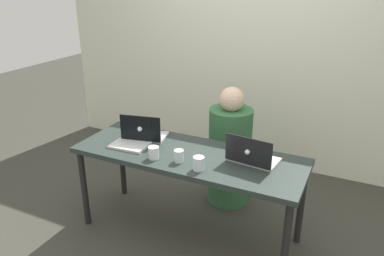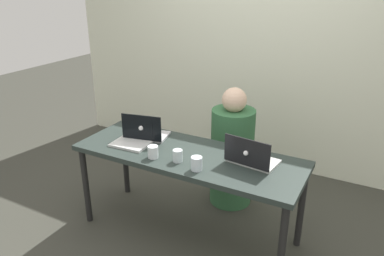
{
  "view_description": "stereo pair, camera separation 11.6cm",
  "coord_description": "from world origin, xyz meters",
  "px_view_note": "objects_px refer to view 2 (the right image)",
  "views": [
    {
      "loc": [
        1.11,
        -2.25,
        1.93
      ],
      "look_at": [
        0.0,
        0.06,
        0.89
      ],
      "focal_mm": 35.0,
      "sensor_mm": 36.0,
      "label": 1
    },
    {
      "loc": [
        1.22,
        -2.2,
        1.93
      ],
      "look_at": [
        0.0,
        0.06,
        0.89
      ],
      "focal_mm": 35.0,
      "sensor_mm": 36.0,
      "label": 2
    }
  ],
  "objects_px": {
    "laptop_front_left": "(133,138)",
    "water_glass_left": "(153,153)",
    "laptop_back_right": "(251,158)",
    "person_at_center": "(232,153)",
    "laptop_back_left": "(146,132)",
    "water_glass_center": "(177,156)",
    "water_glass_right": "(197,164)"
  },
  "relations": [
    {
      "from": "water_glass_right",
      "to": "laptop_back_right",
      "type": "bearing_deg",
      "value": 41.41
    },
    {
      "from": "person_at_center",
      "to": "laptop_back_left",
      "type": "relative_size",
      "value": 2.92
    },
    {
      "from": "laptop_back_left",
      "to": "person_at_center",
      "type": "bearing_deg",
      "value": -149.14
    },
    {
      "from": "laptop_back_right",
      "to": "water_glass_left",
      "type": "bearing_deg",
      "value": 27.13
    },
    {
      "from": "laptop_front_left",
      "to": "water_glass_center",
      "type": "bearing_deg",
      "value": -15.74
    },
    {
      "from": "laptop_back_right",
      "to": "water_glass_center",
      "type": "bearing_deg",
      "value": 30.85
    },
    {
      "from": "laptop_back_right",
      "to": "water_glass_left",
      "type": "xyz_separation_m",
      "value": [
        -0.66,
        -0.24,
        -0.01
      ]
    },
    {
      "from": "laptop_front_left",
      "to": "water_glass_center",
      "type": "height_order",
      "value": "laptop_front_left"
    },
    {
      "from": "laptop_front_left",
      "to": "water_glass_left",
      "type": "height_order",
      "value": "laptop_front_left"
    },
    {
      "from": "person_at_center",
      "to": "water_glass_left",
      "type": "relative_size",
      "value": 11.85
    },
    {
      "from": "person_at_center",
      "to": "laptop_back_left",
      "type": "height_order",
      "value": "person_at_center"
    },
    {
      "from": "water_glass_center",
      "to": "laptop_back_right",
      "type": "bearing_deg",
      "value": 24.16
    },
    {
      "from": "water_glass_left",
      "to": "water_glass_center",
      "type": "distance_m",
      "value": 0.19
    },
    {
      "from": "person_at_center",
      "to": "water_glass_center",
      "type": "relative_size",
      "value": 12.15
    },
    {
      "from": "person_at_center",
      "to": "water_glass_right",
      "type": "relative_size",
      "value": 11.28
    },
    {
      "from": "laptop_back_right",
      "to": "water_glass_right",
      "type": "bearing_deg",
      "value": 48.1
    },
    {
      "from": "person_at_center",
      "to": "water_glass_center",
      "type": "height_order",
      "value": "person_at_center"
    },
    {
      "from": "laptop_back_left",
      "to": "water_glass_right",
      "type": "height_order",
      "value": "laptop_back_left"
    },
    {
      "from": "water_glass_center",
      "to": "water_glass_right",
      "type": "height_order",
      "value": "water_glass_right"
    },
    {
      "from": "person_at_center",
      "to": "water_glass_left",
      "type": "xyz_separation_m",
      "value": [
        -0.3,
        -0.78,
        0.27
      ]
    },
    {
      "from": "water_glass_left",
      "to": "water_glass_right",
      "type": "distance_m",
      "value": 0.36
    },
    {
      "from": "laptop_front_left",
      "to": "water_glass_center",
      "type": "distance_m",
      "value": 0.48
    },
    {
      "from": "water_glass_left",
      "to": "laptop_back_left",
      "type": "bearing_deg",
      "value": 133.2
    },
    {
      "from": "person_at_center",
      "to": "laptop_front_left",
      "type": "distance_m",
      "value": 0.91
    },
    {
      "from": "laptop_back_left",
      "to": "water_glass_center",
      "type": "distance_m",
      "value": 0.5
    },
    {
      "from": "water_glass_center",
      "to": "water_glass_right",
      "type": "xyz_separation_m",
      "value": [
        0.18,
        -0.05,
        0.0
      ]
    },
    {
      "from": "water_glass_left",
      "to": "water_glass_center",
      "type": "xyz_separation_m",
      "value": [
        0.18,
        0.03,
        -0.0
      ]
    },
    {
      "from": "person_at_center",
      "to": "water_glass_left",
      "type": "bearing_deg",
      "value": 76.79
    },
    {
      "from": "laptop_back_left",
      "to": "water_glass_left",
      "type": "relative_size",
      "value": 4.06
    },
    {
      "from": "laptop_front_left",
      "to": "water_glass_right",
      "type": "relative_size",
      "value": 3.09
    },
    {
      "from": "water_glass_center",
      "to": "person_at_center",
      "type": "bearing_deg",
      "value": 80.97
    },
    {
      "from": "laptop_back_right",
      "to": "water_glass_center",
      "type": "distance_m",
      "value": 0.52
    }
  ]
}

